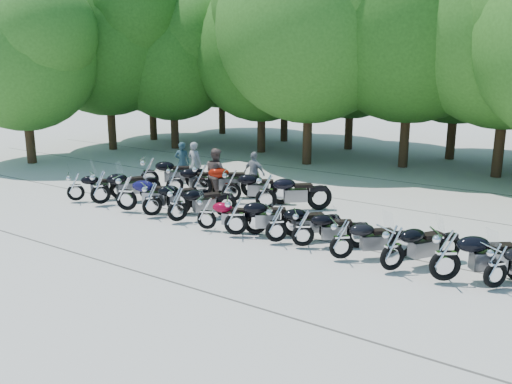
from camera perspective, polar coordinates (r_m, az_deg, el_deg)
The scene contains 34 objects.
ground at distance 15.26m, azimuth -3.15°, elevation -5.14°, with size 90.00×90.00×0.00m, color #A7A397.
tree_0 at distance 34.37m, azimuth -11.12°, elevation 14.47°, with size 7.50×7.50×9.21m.
tree_1 at distance 30.78m, azimuth -8.83°, elevation 13.93°, with size 6.97×6.97×8.55m.
tree_2 at distance 29.11m, azimuth 0.58°, elevation 14.59°, with size 7.31×7.31×8.97m.
tree_3 at distance 25.88m, azimuth 5.69°, elevation 16.84°, with size 8.70×8.70×10.67m.
tree_4 at distance 25.96m, azimuth 16.13°, elevation 17.07°, with size 9.13×9.13×11.20m.
tree_9 at distance 36.62m, azimuth -3.70°, elevation 14.75°, with size 7.59×7.59×9.32m.
tree_10 at distance 33.17m, azimuth 3.09°, elevation 15.08°, with size 7.78×7.78×9.55m.
tree_11 at distance 30.59m, azimuth 10.09°, elevation 14.69°, with size 7.56×7.56×9.28m.
tree_12 at distance 28.82m, azimuth 20.63°, elevation 14.56°, with size 7.88×7.88×9.67m.
tree_16 at distance 28.19m, azimuth -23.45°, elevation 12.99°, with size 6.97×6.97×8.55m.
tree_17 at distance 31.12m, azimuth -15.51°, elevation 15.40°, with size 8.31×8.31×10.20m.
motorcycle_0 at distance 20.12m, azimuth -18.48°, elevation 0.61°, with size 0.64×2.10×1.19m, color black, non-canonical shape.
motorcycle_1 at distance 19.36m, azimuth -16.09°, elevation 0.57°, with size 0.74×2.44×1.38m, color black, non-canonical shape.
motorcycle_2 at distance 18.31m, azimuth -13.51°, elevation 0.04°, with size 0.76×2.51×1.42m, color #0F0D3A, non-canonical shape.
motorcycle_3 at distance 17.54m, azimuth -10.90°, elevation -0.64°, with size 0.69×2.27×1.29m, color black, non-canonical shape.
motorcycle_4 at distance 16.81m, azimuth -8.30°, elevation -1.17°, with size 0.69×2.27×1.28m, color black, non-canonical shape.
motorcycle_5 at distance 15.99m, azimuth -5.23°, elevation -2.13°, with size 0.62×2.03×1.15m, color maroon, non-canonical shape.
motorcycle_6 at distance 15.36m, azimuth -2.14°, elevation -2.44°, with size 0.70×2.32×1.31m, color black, non-canonical shape.
motorcycle_7 at distance 14.80m, azimuth 2.17°, elevation -3.22°, with size 0.67×2.20×1.24m, color black, non-canonical shape.
motorcycle_8 at distance 14.52m, azimuth 4.97°, elevation -3.69°, with size 0.65×2.13×1.20m, color black, non-canonical shape.
motorcycle_9 at distance 13.74m, azimuth 9.00°, elevation -4.79°, with size 0.66×2.16×1.22m, color black, non-canonical shape.
motorcycle_10 at distance 13.23m, azimuth 14.21°, elevation -5.60°, with size 0.71×2.32×1.31m, color black, non-canonical shape.
motorcycle_11 at distance 12.93m, azimuth 19.35°, elevation -6.16°, with size 0.77×2.53×1.43m, color black, non-canonical shape.
motorcycle_12 at distance 13.03m, azimuth 23.97°, elevation -6.99°, with size 0.64×2.12×1.20m, color black, non-canonical shape.
motorcycle_13 at distance 21.32m, azimuth -11.16°, elevation 2.12°, with size 0.77×2.52×1.42m, color black, non-canonical shape.
motorcycle_14 at distance 20.25m, azimuth -8.57°, elevation 1.37°, with size 0.68×2.24×1.27m, color black, non-canonical shape.
motorcycle_15 at distance 19.70m, azimuth -5.72°, elevation 1.39°, with size 0.78×2.57×1.45m, color #8D1205, non-canonical shape.
motorcycle_16 at distance 18.92m, azimuth -2.60°, elevation 0.77°, with size 0.73×2.39×1.35m, color black, non-canonical shape.
motorcycle_17 at distance 17.91m, azimuth 1.09°, elevation 0.13°, with size 0.76×2.51×1.42m, color black, non-canonical shape.
rider_0 at distance 22.22m, azimuth -7.75°, elevation 3.09°, with size 0.62×0.41×1.70m, color #1F3941.
rider_1 at distance 19.84m, azimuth -4.23°, elevation 2.04°, with size 0.88×0.69×1.81m, color brown.
rider_2 at distance 20.12m, azimuth -0.17°, elevation 1.98°, with size 0.95×0.40×1.63m, color gray.
rider_3 at distance 21.78m, azimuth -6.46°, elevation 2.99°, with size 0.64×0.42×1.76m, color gray.
Camera 1 is at (8.71, -11.50, 4.98)m, focal length 38.00 mm.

